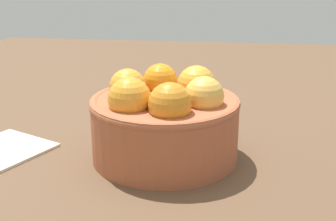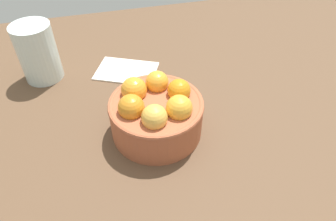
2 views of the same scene
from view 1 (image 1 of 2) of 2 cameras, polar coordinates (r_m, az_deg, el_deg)
name	(u,v)px [view 1 (image 1 of 2)]	position (r cm, az deg, el deg)	size (l,w,h in cm)	color
ground_plane	(165,170)	(50.88, -0.38, -7.14)	(133.76, 96.25, 3.01)	brown
terracotta_bowl	(165,119)	(48.62, -0.39, -1.04)	(15.24, 15.24, 9.28)	#AD5938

